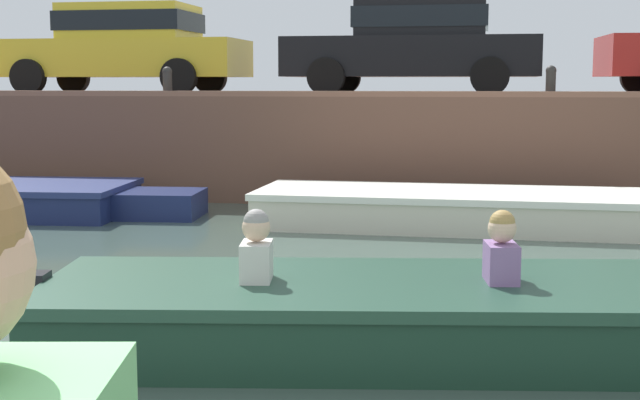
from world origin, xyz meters
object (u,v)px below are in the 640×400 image
(boat_moored_central_cream, at_px, (473,210))
(car_left_inner_yellow, at_px, (125,46))
(mooring_bollard_east, at_px, (551,80))
(car_centre_black, at_px, (416,43))
(motorboat_passing, at_px, (427,316))
(mooring_bollard_mid, at_px, (167,80))

(boat_moored_central_cream, height_order, car_left_inner_yellow, car_left_inner_yellow)
(car_left_inner_yellow, distance_m, mooring_bollard_east, 7.38)
(boat_moored_central_cream, bearing_deg, car_centre_black, 104.70)
(car_left_inner_yellow, bearing_deg, car_centre_black, 0.00)
(car_centre_black, relative_size, mooring_bollard_east, 9.32)
(boat_moored_central_cream, xyz_separation_m, motorboat_passing, (-0.29, -5.31, 0.02))
(boat_moored_central_cream, relative_size, motorboat_passing, 1.02)
(motorboat_passing, distance_m, mooring_bollard_east, 7.52)
(car_left_inner_yellow, bearing_deg, mooring_bollard_mid, -52.87)
(motorboat_passing, xyz_separation_m, car_left_inner_yellow, (-5.78, 9.12, 2.20))
(boat_moored_central_cream, xyz_separation_m, car_left_inner_yellow, (-6.07, 3.80, 2.22))
(mooring_bollard_mid, bearing_deg, car_centre_black, 27.36)
(boat_moored_central_cream, height_order, mooring_bollard_east, mooring_bollard_east)
(motorboat_passing, bearing_deg, car_left_inner_yellow, 122.37)
(boat_moored_central_cream, bearing_deg, mooring_bollard_mid, 157.57)
(car_left_inner_yellow, bearing_deg, motorboat_passing, -57.63)
(mooring_bollard_mid, distance_m, mooring_bollard_east, 5.69)
(car_centre_black, bearing_deg, motorboat_passing, -85.56)
(motorboat_passing, height_order, mooring_bollard_east, mooring_bollard_east)
(motorboat_passing, xyz_separation_m, car_centre_black, (-0.71, 9.12, 2.20))
(mooring_bollard_east, bearing_deg, car_left_inner_yellow, 165.16)
(car_left_inner_yellow, xyz_separation_m, mooring_bollard_east, (7.11, -1.89, -0.61))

